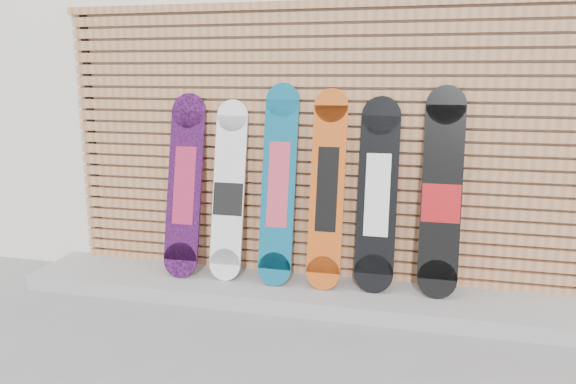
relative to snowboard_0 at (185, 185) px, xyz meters
name	(u,v)px	position (x,y,z in m)	size (l,w,h in m)	color
ground	(308,341)	(1.20, -0.76, -0.86)	(80.00, 80.00, 0.00)	gray
building	(413,69)	(1.70, 2.74, 0.94)	(12.00, 5.00, 3.60)	silver
concrete_step	(308,293)	(1.05, -0.08, -0.80)	(4.60, 0.70, 0.12)	gray
slat_wall	(316,144)	(1.05, 0.21, 0.35)	(4.26, 0.08, 2.29)	#A76B45
snowboard_0	(185,185)	(0.00, 0.00, 0.00)	(0.29, 0.36, 1.48)	black
snowboard_1	(229,191)	(0.38, 0.01, -0.03)	(0.26, 0.33, 1.43)	silver
snowboard_2	(279,185)	(0.79, 0.01, 0.04)	(0.27, 0.35, 1.57)	#0C5574
snowboard_3	(327,189)	(1.18, 0.01, 0.02)	(0.26, 0.34, 1.53)	#C14E14
snowboard_4	(377,195)	(1.56, 0.03, 0.00)	(0.30, 0.31, 1.47)	black
snowboard_5	(441,194)	(2.03, 0.03, 0.03)	(0.29, 0.30, 1.56)	black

